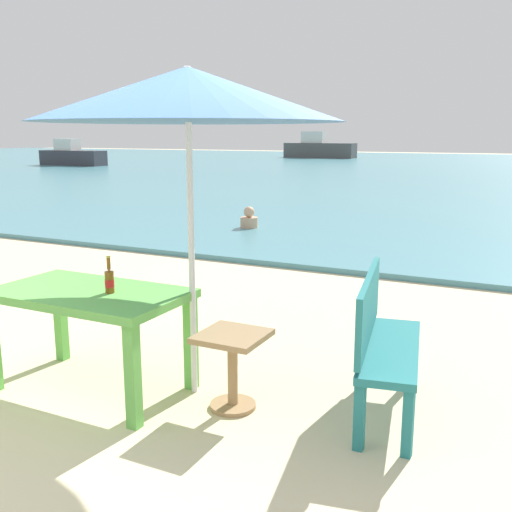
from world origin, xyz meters
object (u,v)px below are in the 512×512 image
Objects in this scene: beer_bottle_amber at (109,280)px; patio_umbrella at (188,95)px; picnic_table_green at (90,305)px; boat_sailboat at (319,148)px; side_table_wood at (233,359)px; bench_teal_center at (381,336)px; boat_tanker at (72,156)px; swimmer_person at (249,219)px.

beer_bottle_amber is 0.12× the size of patio_umbrella.
boat_sailboat is at bearing 108.14° from picnic_table_green.
side_table_wood is 0.43× the size of bench_teal_center.
picnic_table_green is 0.34× the size of boat_tanker.
boat_sailboat is at bearing 109.60° from side_table_wood.
picnic_table_green reaches higher than swimmer_person.
bench_teal_center is (0.91, 0.40, 0.19)m from side_table_wood.
picnic_table_green is at bearing -163.41° from bench_teal_center.
picnic_table_green is 1.65m from patio_umbrella.
patio_umbrella reaches higher than bench_teal_center.
picnic_table_green is 0.28m from beer_bottle_amber.
patio_umbrella is at bearing 164.95° from side_table_wood.
boat_tanker is (-24.00, 22.45, 0.08)m from bench_teal_center.
patio_umbrella is 2.06m from bench_teal_center.
side_table_wood is 42.11m from boat_sailboat.
beer_bottle_amber is 1.92m from bench_teal_center.
patio_umbrella is 5.61× the size of swimmer_person.
patio_umbrella is 1.85× the size of bench_teal_center.
bench_teal_center is at bearing 16.59° from picnic_table_green.
patio_umbrella is 41.91m from boat_sailboat.
boat_tanker is at bearing -118.04° from boat_sailboat.
boat_sailboat reaches higher than picnic_table_green.
side_table_wood is 1.01m from bench_teal_center.
boat_tanker is (-22.01, 23.04, -0.03)m from picnic_table_green.
beer_bottle_amber is 0.65× the size of swimmer_person.
picnic_table_green is at bearing -157.19° from patio_umbrella.
bench_teal_center is at bearing 17.81° from beer_bottle_amber.
bench_teal_center is 3.04× the size of swimmer_person.
beer_bottle_amber is at bearing -46.05° from boat_tanker.
side_table_wood is at bearing -156.31° from bench_teal_center.
boat_tanker is (-8.96, -16.82, -0.17)m from boat_sailboat.
beer_bottle_amber is at bearing -151.29° from patio_umbrella.
beer_bottle_amber is 41.99m from boat_sailboat.
boat_tanker reaches higher than swimmer_person.
beer_bottle_amber reaches higher than bench_teal_center.
beer_bottle_amber is at bearing 4.02° from picnic_table_green.
boat_sailboat is (-14.13, 39.67, 0.44)m from side_table_wood.
boat_tanker is at bearing 134.95° from patio_umbrella.
bench_teal_center reaches higher than picnic_table_green.
patio_umbrella is at bearing -66.12° from swimmer_person.
patio_umbrella is at bearing -166.94° from bench_teal_center.
boat_tanker is (-23.09, 22.85, 0.27)m from side_table_wood.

